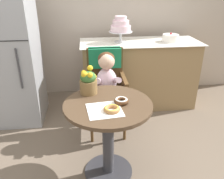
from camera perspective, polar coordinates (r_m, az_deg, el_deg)
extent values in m
plane|color=#6B5B4C|center=(2.29, -0.87, -19.46)|extent=(8.00, 8.00, 0.00)
cube|color=#B2A393|center=(3.49, -4.21, 20.71)|extent=(4.80, 0.10, 2.70)
cylinder|color=#4C3826|center=(1.87, -1.01, -3.81)|extent=(0.72, 0.72, 0.03)
cylinder|color=#333338|center=(2.07, -0.94, -12.60)|extent=(0.10, 0.10, 0.69)
cylinder|color=#333338|center=(2.28, -0.87, -19.28)|extent=(0.44, 0.44, 0.02)
cube|color=brown|center=(2.55, -1.34, -1.41)|extent=(0.42, 0.42, 0.04)
cube|color=brown|center=(2.63, -1.77, 5.36)|extent=(0.40, 0.04, 0.46)
cube|color=brown|center=(2.50, -5.72, 0.69)|extent=(0.04, 0.38, 0.18)
cube|color=brown|center=(2.52, 2.93, 1.09)|extent=(0.04, 0.38, 0.18)
cube|color=#197247|center=(2.59, -1.81, 7.87)|extent=(0.36, 0.11, 0.22)
cylinder|color=brown|center=(2.51, -5.05, -8.49)|extent=(0.03, 0.03, 0.45)
cylinder|color=brown|center=(2.54, 3.18, -8.01)|extent=(0.03, 0.03, 0.45)
cylinder|color=brown|center=(2.82, -5.28, -4.47)|extent=(0.03, 0.03, 0.45)
cylinder|color=brown|center=(2.84, 2.00, -4.09)|extent=(0.03, 0.03, 0.45)
ellipsoid|color=silver|center=(2.46, -1.34, 1.98)|extent=(0.22, 0.16, 0.30)
sphere|color=#E0B293|center=(2.37, -1.37, 6.93)|extent=(0.17, 0.17, 0.17)
ellipsoid|color=#4C2D19|center=(2.38, -1.42, 7.58)|extent=(0.17, 0.17, 0.14)
cylinder|color=silver|center=(2.35, -3.46, 2.17)|extent=(0.08, 0.23, 0.13)
sphere|color=#E0B293|center=(2.31, -3.07, -0.16)|extent=(0.06, 0.06, 0.06)
cylinder|color=silver|center=(2.37, 1.13, 2.37)|extent=(0.08, 0.23, 0.13)
sphere|color=#E0B293|center=(2.33, 1.13, 0.04)|extent=(0.06, 0.06, 0.06)
cylinder|color=#3F4760|center=(2.43, -2.43, -1.20)|extent=(0.09, 0.22, 0.09)
cylinder|color=#3F4760|center=(2.41, -2.17, -5.97)|extent=(0.08, 0.08, 0.26)
cylinder|color=#3F4760|center=(2.44, 0.15, -1.07)|extent=(0.09, 0.22, 0.09)
cylinder|color=#3F4760|center=(2.42, 0.44, -5.82)|extent=(0.08, 0.08, 0.26)
cube|color=white|center=(1.76, -1.85, -5.06)|extent=(0.29, 0.28, 0.00)
torus|color=#AD7542|center=(1.74, -0.06, -4.86)|extent=(0.13, 0.13, 0.03)
torus|color=gold|center=(1.74, -0.06, -4.60)|extent=(0.11, 0.11, 0.02)
torus|color=#4C2D19|center=(1.86, 2.30, -2.84)|extent=(0.12, 0.12, 0.04)
torus|color=white|center=(1.85, 2.31, -2.55)|extent=(0.10, 0.10, 0.02)
cylinder|color=brown|center=(2.01, -5.79, 0.68)|extent=(0.15, 0.15, 0.12)
ellipsoid|color=#38662D|center=(1.98, -5.90, 3.06)|extent=(0.14, 0.13, 0.10)
sphere|color=gold|center=(1.99, -4.77, 3.07)|extent=(0.07, 0.07, 0.07)
sphere|color=gold|center=(1.99, -5.43, 5.27)|extent=(0.05, 0.05, 0.05)
sphere|color=gold|center=(1.99, -6.94, 4.08)|extent=(0.05, 0.05, 0.05)
sphere|color=gold|center=(1.94, -6.78, 3.63)|extent=(0.06, 0.06, 0.06)
sphere|color=gold|center=(1.92, -5.42, 3.57)|extent=(0.05, 0.05, 0.05)
cube|color=#93754C|center=(3.23, 6.57, 3.82)|extent=(1.50, 0.56, 0.90)
cube|color=white|center=(3.10, 6.98, 11.54)|extent=(1.56, 0.62, 0.01)
cylinder|color=silver|center=(3.04, 2.09, 11.66)|extent=(0.16, 0.16, 0.01)
cylinder|color=silver|center=(3.03, 2.11, 12.85)|extent=(0.03, 0.03, 0.12)
cylinder|color=silver|center=(3.02, 2.13, 14.04)|extent=(0.30, 0.30, 0.01)
cylinder|color=silver|center=(3.01, 2.14, 14.82)|extent=(0.26, 0.25, 0.08)
cylinder|color=silver|center=(3.02, 2.13, 14.33)|extent=(0.26, 0.26, 0.01)
cylinder|color=silver|center=(3.00, 2.16, 16.10)|extent=(0.21, 0.21, 0.06)
cylinder|color=silver|center=(3.00, 2.15, 15.69)|extent=(0.21, 0.21, 0.01)
cylinder|color=silver|center=(2.99, 2.18, 17.16)|extent=(0.15, 0.15, 0.05)
cylinder|color=silver|center=(2.99, 2.17, 16.82)|extent=(0.15, 0.15, 0.01)
cylinder|color=white|center=(3.15, 14.19, 12.18)|extent=(0.21, 0.21, 0.09)
sphere|color=red|center=(3.14, 14.30, 13.24)|extent=(0.02, 0.02, 0.02)
cube|color=#9EA0A5|center=(2.97, -24.05, 8.09)|extent=(0.64, 0.60, 1.70)
cylinder|color=#3F3F44|center=(2.66, -21.93, 4.70)|extent=(0.02, 0.02, 0.45)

